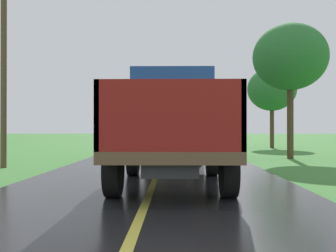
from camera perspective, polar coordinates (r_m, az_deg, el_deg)
banana_truck_near at (r=9.78m, az=0.60°, el=0.45°), size 2.38×5.82×2.80m
banana_truck_far at (r=19.01m, az=1.00°, el=0.10°), size 2.38×5.81×2.80m
utility_pole_roadside at (r=14.94m, az=-22.30°, el=10.63°), size 1.94×0.20×7.76m
roadside_tree_near_left at (r=28.46m, az=14.54°, el=5.08°), size 3.33×3.33×5.53m
roadside_tree_mid_right at (r=18.63m, az=16.96°, el=9.31°), size 3.25×3.25×5.93m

